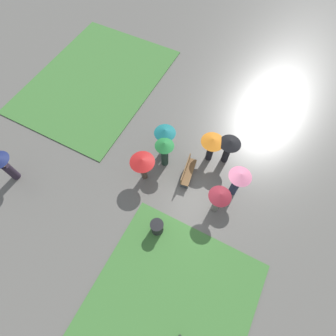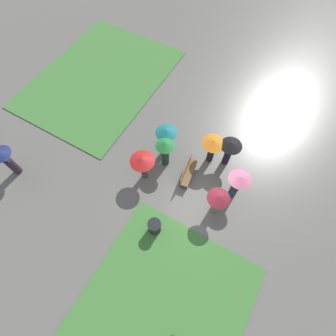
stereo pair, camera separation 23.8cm
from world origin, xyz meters
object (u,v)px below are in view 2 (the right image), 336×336
(trash_bin, at_px, (155,227))
(crowd_person_pink, at_px, (238,183))
(crowd_person_green, at_px, (165,150))
(crowd_person_maroon, at_px, (217,200))
(crowd_person_red, at_px, (143,162))
(crowd_person_teal, at_px, (166,135))
(crowd_person_orange, at_px, (213,145))
(crowd_person_black, at_px, (230,149))
(park_bench, at_px, (187,172))
(lone_walker_far_path, at_px, (6,159))

(trash_bin, xyz_separation_m, crowd_person_pink, (3.45, -2.40, 0.86))
(crowd_person_green, xyz_separation_m, crowd_person_maroon, (-1.15, -3.32, 0.03))
(crowd_person_red, relative_size, crowd_person_maroon, 0.98)
(trash_bin, distance_m, crowd_person_maroon, 3.07)
(crowd_person_teal, distance_m, crowd_person_maroon, 4.13)
(crowd_person_teal, xyz_separation_m, crowd_person_pink, (-0.63, -4.12, -0.09))
(crowd_person_green, xyz_separation_m, crowd_person_teal, (0.73, 0.36, 0.12))
(crowd_person_green, distance_m, crowd_person_maroon, 3.52)
(crowd_person_orange, relative_size, crowd_person_black, 1.00)
(park_bench, xyz_separation_m, crowd_person_teal, (0.85, 1.71, 0.95))
(crowd_person_teal, relative_size, crowd_person_black, 1.04)
(crowd_person_red, distance_m, crowd_person_black, 4.32)
(trash_bin, relative_size, crowd_person_orange, 0.51)
(park_bench, distance_m, trash_bin, 3.22)
(crowd_person_orange, xyz_separation_m, crowd_person_teal, (-0.62, 2.29, 0.05))
(crowd_person_black, xyz_separation_m, lone_walker_far_path, (-5.85, 9.17, -0.04))
(crowd_person_maroon, distance_m, lone_walker_far_path, 10.24)
(crowd_person_pink, bearing_deg, crowd_person_orange, -104.50)
(trash_bin, bearing_deg, lone_walker_far_path, 96.45)
(crowd_person_green, height_order, crowd_person_maroon, crowd_person_green)
(crowd_person_green, distance_m, crowd_person_black, 3.18)
(crowd_person_maroon, height_order, lone_walker_far_path, lone_walker_far_path)
(crowd_person_red, bearing_deg, crowd_person_maroon, -77.93)
(park_bench, height_order, crowd_person_green, crowd_person_green)
(crowd_person_orange, relative_size, crowd_person_teal, 0.97)
(trash_bin, relative_size, crowd_person_teal, 0.50)
(crowd_person_black, bearing_deg, crowd_person_orange, -104.15)
(crowd_person_teal, bearing_deg, crowd_person_black, -166.41)
(trash_bin, height_order, crowd_person_black, crowd_person_black)
(park_bench, height_order, crowd_person_maroon, crowd_person_maroon)
(crowd_person_orange, distance_m, crowd_person_teal, 2.38)
(crowd_person_red, relative_size, crowd_person_orange, 1.00)
(crowd_person_red, relative_size, lone_walker_far_path, 0.94)
(park_bench, bearing_deg, crowd_person_red, 111.38)
(trash_bin, xyz_separation_m, crowd_person_maroon, (2.20, -1.96, 0.86))
(park_bench, distance_m, crowd_person_pink, 2.57)
(crowd_person_orange, relative_size, crowd_person_maroon, 0.98)
(park_bench, bearing_deg, crowd_person_green, 76.30)
(crowd_person_pink, bearing_deg, crowd_person_maroon, 0.28)
(crowd_person_teal, height_order, crowd_person_pink, crowd_person_pink)
(crowd_person_green, distance_m, crowd_person_pink, 3.77)
(crowd_person_teal, bearing_deg, crowd_person_green, 113.58)
(crowd_person_green, bearing_deg, park_bench, -59.85)
(crowd_person_black, bearing_deg, crowd_person_teal, -106.71)
(crowd_person_red, distance_m, lone_walker_far_path, 6.64)
(crowd_person_maroon, bearing_deg, crowd_person_teal, -76.00)
(trash_bin, bearing_deg, crowd_person_teal, 22.85)
(crowd_person_teal, height_order, lone_walker_far_path, lone_walker_far_path)
(trash_bin, distance_m, crowd_person_orange, 4.82)
(park_bench, height_order, crowd_person_black, crowd_person_black)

